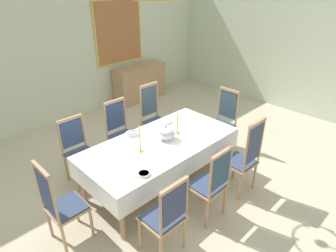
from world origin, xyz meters
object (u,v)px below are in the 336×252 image
Objects in this scene: dining_table at (160,146)px; chair_north_c at (154,116)px; candlestick_east at (178,125)px; bowl_far_left at (132,133)px; bowl_near_right at (166,122)px; spoon_secondary at (170,120)px; framed_painting at (119,32)px; chair_north_a at (78,150)px; candlestick_west at (140,141)px; chair_south_c at (244,157)px; chair_south_b at (211,183)px; soup_tureen at (166,133)px; bowl_near_left at (144,174)px; sideboard at (140,83)px; chair_head_west at (60,204)px; chair_south_a at (166,215)px; chair_head_east at (223,120)px; spoon_primary at (136,177)px; chair_north_b at (121,131)px.

chair_north_c reaches higher than dining_table.
candlestick_east is 1.97× the size of bowl_far_left.
chair_north_c is 6.84× the size of bowl_near_right.
framed_painting reaches higher than spoon_secondary.
chair_north_a is 2.73× the size of candlestick_west.
chair_south_c is 1.71m from bowl_far_left.
chair_south_b is 1.45m from bowl_far_left.
chair_south_c is 1.39m from bowl_near_right.
chair_north_a reaches higher than bowl_near_right.
bowl_near_right is (0.87, 0.38, -0.14)m from candlestick_west.
bowl_near_right is (0.38, 0.38, -0.09)m from soup_tureen.
candlestick_east is at bearing 22.84° from bowl_near_left.
framed_painting is at bearing 64.19° from soup_tureen.
bowl_near_right is (0.13, 0.38, -0.13)m from candlestick_east.
sideboard is (2.73, 3.40, -0.32)m from bowl_near_left.
chair_south_c is 1.02× the size of chair_north_c.
dining_table is at bearing 180.00° from candlestick_east.
dining_table is 0.43m from candlestick_east.
chair_head_west is at bearing 153.64° from bowl_near_left.
bowl_near_left is (-1.43, 0.53, 0.17)m from chair_south_c.
chair_south_a is 6.05× the size of bowl_near_right.
bowl_near_right is (1.32, 1.35, 0.22)m from chair_south_a.
chair_head_east reaches higher than spoon_primary.
bowl_near_left reaches higher than spoon_secondary.
framed_painting is at bearing -126.93° from chair_north_b.
chair_south_a is 6.00× the size of spoon_primary.
chair_north_c is at bearing -112.50° from framed_painting.
dining_table is 0.89m from spoon_primary.
chair_head_west is at bearing -162.14° from bowl_far_left.
candlestick_east is at bearing -112.15° from framed_painting.
dining_table is 3.78m from framed_painting.
sideboard is at bearing -135.93° from chair_north_b.
bowl_far_left is at bearing 109.77° from dining_table.
chair_south_a reaches higher than sideboard.
dining_table is 0.64m from bowl_near_right.
chair_head_east is at bearing 0.00° from candlestick_west.
chair_south_a is 2.09m from chair_north_b.
chair_south_a is 1.57m from chair_south_c.
chair_north_a is (-0.82, 0.96, -0.13)m from dining_table.
bowl_near_right is at bearing 37.41° from dining_table.
bowl_far_left is at bearing 73.40° from chair_north_b.
framed_painting is (1.69, 2.25, 1.17)m from chair_north_b.
chair_north_b is 0.97× the size of chair_head_east.
spoon_secondary is at bearing 43.63° from chair_south_a.
chair_north_c reaches higher than chair_south_b.
chair_south_a is 6.02× the size of spoon_secondary.
spoon_primary is 0.12× the size of sideboard.
soup_tureen is (-1.46, -0.00, 0.28)m from chair_head_east.
chair_south_b is 6.20× the size of spoon_secondary.
chair_south_c is at bearing -0.36° from chair_south_a.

